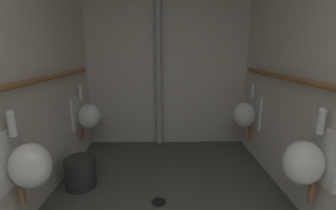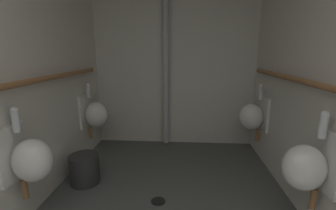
{
  "view_description": "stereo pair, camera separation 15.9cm",
  "coord_description": "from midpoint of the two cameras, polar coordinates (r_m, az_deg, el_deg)",
  "views": [
    {
      "loc": [
        -0.02,
        0.3,
        1.4
      ],
      "look_at": [
        -0.0,
        2.32,
        0.93
      ],
      "focal_mm": 24.72,
      "sensor_mm": 36.0,
      "label": 1
    },
    {
      "loc": [
        0.14,
        0.3,
        1.4
      ],
      "look_at": [
        -0.0,
        2.32,
        0.93
      ],
      "focal_mm": 24.72,
      "sensor_mm": 36.0,
      "label": 2
    }
  ],
  "objects": [
    {
      "name": "urinal_left_mid",
      "position": [
        2.07,
        -29.04,
        -11.62
      ],
      "size": [
        0.32,
        0.3,
        0.76
      ],
      "color": "silver"
    },
    {
      "name": "supply_pipe_right",
      "position": [
        1.92,
        37.54,
        3.14
      ],
      "size": [
        0.06,
        3.15,
        0.06
      ],
      "color": "#936038"
    },
    {
      "name": "supply_pipe_left",
      "position": [
        1.98,
        -32.8,
        3.98
      ],
      "size": [
        0.06,
        3.1,
        0.06
      ],
      "color": "#936038"
    },
    {
      "name": "waste_bin",
      "position": [
        2.72,
        -18.29,
        -14.8
      ],
      "size": [
        0.31,
        0.31,
        0.32
      ],
      "primitive_type": "cylinder",
      "color": "#2D2D2D",
      "rests_on": "ground"
    },
    {
      "name": "floor_drain",
      "position": [
        2.39,
        -0.4,
        -22.67
      ],
      "size": [
        0.14,
        0.14,
        0.01
      ],
      "primitive_type": "cylinder",
      "color": "black",
      "rests_on": "ground"
    },
    {
      "name": "urinal_right_mid",
      "position": [
        2.03,
        33.11,
        -12.59
      ],
      "size": [
        0.32,
        0.3,
        0.76
      ],
      "color": "silver"
    },
    {
      "name": "urinal_right_far",
      "position": [
        3.18,
        21.62,
        -2.55
      ],
      "size": [
        0.32,
        0.3,
        0.76
      ],
      "color": "silver"
    },
    {
      "name": "standpipe_back_wall",
      "position": [
        3.37,
        0.82,
        12.27
      ],
      "size": [
        0.09,
        0.09,
        2.66
      ],
      "primitive_type": "cylinder",
      "color": "#B2B2B2",
      "rests_on": "ground"
    },
    {
      "name": "wall_back",
      "position": [
        3.47,
        3.03,
        12.27
      ],
      "size": [
        2.48,
        0.06,
        2.71
      ],
      "primitive_type": "cube",
      "color": "silver",
      "rests_on": "ground"
    },
    {
      "name": "urinal_left_far",
      "position": [
        3.19,
        -16.25,
        -2.13
      ],
      "size": [
        0.32,
        0.3,
        0.76
      ],
      "color": "silver"
    }
  ]
}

